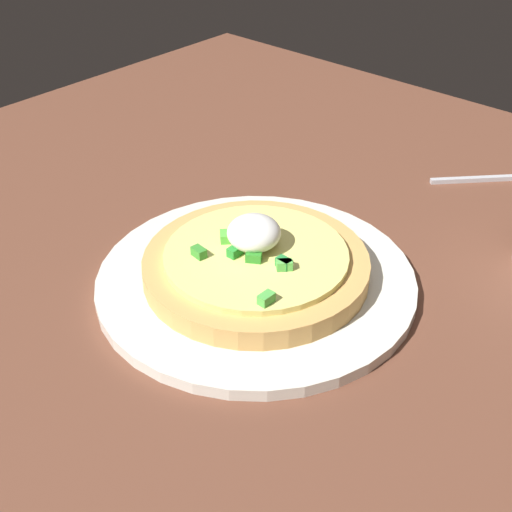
{
  "coord_description": "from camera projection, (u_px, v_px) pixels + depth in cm",
  "views": [
    {
      "loc": [
        26.85,
        -46.79,
        38.7
      ],
      "look_at": [
        -5.05,
        -11.0,
        5.51
      ],
      "focal_mm": 48.94,
      "sensor_mm": 36.0,
      "label": 1
    }
  ],
  "objects": [
    {
      "name": "plate",
      "position": [
        256.0,
        280.0,
        0.6
      ],
      "size": [
        27.24,
        27.24,
        1.05
      ],
      "primitive_type": "cylinder",
      "color": "silver",
      "rests_on": "dining_table"
    },
    {
      "name": "dining_table",
      "position": [
        375.0,
        264.0,
        0.65
      ],
      "size": [
        112.14,
        77.68,
        2.46
      ],
      "primitive_type": "cube",
      "color": "brown",
      "rests_on": "ground"
    },
    {
      "name": "fork",
      "position": [
        497.0,
        179.0,
        0.75
      ],
      "size": [
        8.86,
        9.42,
        0.5
      ],
      "rotation": [
        0.0,
        0.0,
        0.82
      ],
      "color": "#B7B7BC",
      "rests_on": "dining_table"
    },
    {
      "name": "pizza",
      "position": [
        256.0,
        263.0,
        0.59
      ],
      "size": [
        19.15,
        19.15,
        5.18
      ],
      "color": "tan",
      "rests_on": "plate"
    }
  ]
}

